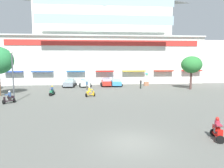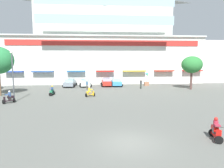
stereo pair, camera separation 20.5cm
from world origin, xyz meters
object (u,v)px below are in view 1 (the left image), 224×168
(pedestrian_0, at_px, (87,84))
(streetlamp_near, at_px, (13,72))
(parked_car_0, at_px, (70,83))
(scooter_rider_0, at_px, (217,130))
(scooter_rider_1, at_px, (9,98))
(parked_car_2, at_px, (106,82))
(pedestrian_1, at_px, (141,83))
(plaza_tree_1, at_px, (192,65))
(scooter_rider_5, at_px, (90,92))
(parked_car_1, at_px, (85,83))
(scooter_rider_2, at_px, (52,91))
(parked_car_3, at_px, (116,82))
(balloon_vendor_cart, at_px, (146,81))

(pedestrian_0, relative_size, streetlamp_near, 0.26)
(parked_car_0, xyz_separation_m, scooter_rider_0, (12.77, -27.28, -0.11))
(parked_car_0, height_order, scooter_rider_1, scooter_rider_1)
(parked_car_2, distance_m, pedestrian_1, 7.19)
(parked_car_0, xyz_separation_m, parked_car_2, (7.06, 0.12, 0.04))
(scooter_rider_0, bearing_deg, streetlamp_near, 142.93)
(pedestrian_1, bearing_deg, pedestrian_0, -177.96)
(plaza_tree_1, height_order, pedestrian_0, plaza_tree_1)
(scooter_rider_1, relative_size, scooter_rider_5, 1.03)
(plaza_tree_1, relative_size, parked_car_0, 1.31)
(plaza_tree_1, xyz_separation_m, pedestrian_1, (-8.56, 1.66, -3.35))
(parked_car_1, height_order, pedestrian_0, pedestrian_0)
(parked_car_1, height_order, pedestrian_1, pedestrian_1)
(parked_car_1, relative_size, scooter_rider_1, 2.54)
(scooter_rider_0, relative_size, scooter_rider_2, 1.06)
(parked_car_1, bearing_deg, parked_car_2, 3.70)
(pedestrian_1, bearing_deg, scooter_rider_1, -150.80)
(parked_car_3, height_order, pedestrian_0, pedestrian_0)
(plaza_tree_1, height_order, streetlamp_near, streetlamp_near)
(parked_car_2, xyz_separation_m, parked_car_3, (1.98, 0.06, -0.01))
(streetlamp_near, height_order, balloon_vendor_cart, streetlamp_near)
(balloon_vendor_cart, bearing_deg, parked_car_3, 178.73)
(scooter_rider_1, distance_m, scooter_rider_5, 10.34)
(parked_car_0, relative_size, streetlamp_near, 0.70)
(parked_car_3, distance_m, pedestrian_0, 7.13)
(scooter_rider_5, xyz_separation_m, pedestrian_1, (9.01, 7.01, 0.35))
(pedestrian_1, xyz_separation_m, balloon_vendor_cart, (2.06, 3.90, -0.00))
(scooter_rider_5, distance_m, streetlamp_near, 10.26)
(scooter_rider_0, xyz_separation_m, balloon_vendor_cart, (2.34, 27.32, 0.32))
(parked_car_3, relative_size, pedestrian_0, 2.60)
(streetlamp_near, bearing_deg, scooter_rider_5, 16.10)
(parked_car_0, height_order, parked_car_3, parked_car_3)
(plaza_tree_1, distance_m, parked_car_2, 16.00)
(scooter_rider_0, bearing_deg, parked_car_0, 115.09)
(scooter_rider_5, distance_m, balloon_vendor_cart, 15.55)
(parked_car_2, bearing_deg, parked_car_0, -179.04)
(parked_car_1, xyz_separation_m, pedestrian_1, (10.07, -3.72, 0.23))
(scooter_rider_5, bearing_deg, parked_car_3, 65.69)
(parked_car_3, xyz_separation_m, scooter_rider_1, (-14.73, -14.52, -0.13))
(scooter_rider_2, height_order, balloon_vendor_cart, balloon_vendor_cart)
(parked_car_1, height_order, streetlamp_near, streetlamp_near)
(parked_car_1, bearing_deg, parked_car_0, 177.20)
(parked_car_0, xyz_separation_m, scooter_rider_1, (-5.70, -14.34, -0.10))
(scooter_rider_0, bearing_deg, parked_car_2, 101.77)
(parked_car_2, xyz_separation_m, scooter_rider_5, (-3.02, -10.99, -0.18))
(parked_car_2, bearing_deg, plaza_tree_1, -21.19)
(parked_car_0, distance_m, parked_car_3, 9.04)
(balloon_vendor_cart, bearing_deg, scooter_rider_1, -145.35)
(scooter_rider_2, bearing_deg, scooter_rider_1, -130.06)
(scooter_rider_0, distance_m, streetlamp_near, 22.92)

